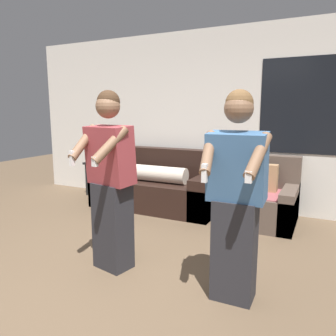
% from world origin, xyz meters
% --- Properties ---
extents(ground_plane, '(14.00, 14.00, 0.00)m').
position_xyz_m(ground_plane, '(0.00, 0.00, 0.00)').
color(ground_plane, brown).
extents(wall_back, '(6.70, 0.07, 2.70)m').
position_xyz_m(wall_back, '(0.02, 3.08, 1.35)').
color(wall_back, silver).
rests_on(wall_back, ground_plane).
extents(couch, '(1.95, 0.90, 0.89)m').
position_xyz_m(couch, '(-0.70, 2.60, 0.32)').
color(couch, black).
rests_on(couch, ground_plane).
extents(armchair, '(0.88, 0.90, 0.88)m').
position_xyz_m(armchair, '(0.90, 2.58, 0.30)').
color(armchair, brown).
rests_on(armchair, ground_plane).
extents(side_table, '(0.45, 0.40, 0.74)m').
position_xyz_m(side_table, '(-1.99, 2.82, 0.49)').
color(side_table, black).
rests_on(side_table, ground_plane).
extents(person_left, '(0.51, 0.53, 1.67)m').
position_xyz_m(person_left, '(-0.14, 0.61, 0.84)').
color(person_left, '#28282D').
rests_on(person_left, ground_plane).
extents(person_right, '(0.50, 0.47, 1.64)m').
position_xyz_m(person_right, '(1.03, 0.59, 0.83)').
color(person_right, '#28282D').
rests_on(person_right, ground_plane).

